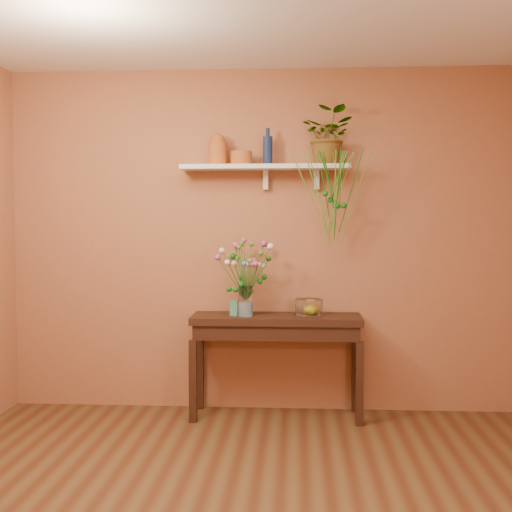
% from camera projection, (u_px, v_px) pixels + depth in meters
% --- Properties ---
extents(room, '(4.04, 4.04, 2.70)m').
position_uv_depth(room, '(236.00, 252.00, 3.20)').
color(room, brown).
rests_on(room, ground).
extents(sideboard, '(1.29, 0.42, 0.78)m').
position_uv_depth(sideboard, '(276.00, 330.00, 4.99)').
color(sideboard, '#321B0F').
rests_on(sideboard, ground).
extents(wall_shelf, '(1.30, 0.24, 0.19)m').
position_uv_depth(wall_shelf, '(266.00, 168.00, 5.04)').
color(wall_shelf, white).
rests_on(wall_shelf, room).
extents(terracotta_jug, '(0.17, 0.17, 0.24)m').
position_uv_depth(terracotta_jug, '(218.00, 150.00, 5.05)').
color(terracotta_jug, '#B55C28').
rests_on(terracotta_jug, wall_shelf).
extents(terracotta_pot, '(0.17, 0.17, 0.10)m').
position_uv_depth(terracotta_pot, '(241.00, 158.00, 5.01)').
color(terracotta_pot, '#B55C28').
rests_on(terracotta_pot, wall_shelf).
extents(blue_bottle, '(0.09, 0.09, 0.28)m').
position_uv_depth(blue_bottle, '(268.00, 150.00, 5.02)').
color(blue_bottle, '#152547').
rests_on(blue_bottle, wall_shelf).
extents(spider_plant, '(0.48, 0.45, 0.44)m').
position_uv_depth(spider_plant, '(329.00, 136.00, 5.02)').
color(spider_plant, '#146713').
rests_on(spider_plant, wall_shelf).
extents(plant_fronds, '(0.59, 0.34, 0.71)m').
position_uv_depth(plant_fronds, '(334.00, 194.00, 4.88)').
color(plant_fronds, '#146713').
rests_on(plant_fronds, wall_shelf).
extents(glass_vase, '(0.11, 0.11, 0.23)m').
position_uv_depth(glass_vase, '(246.00, 303.00, 4.94)').
color(glass_vase, white).
rests_on(glass_vase, sideboard).
extents(bouquet, '(0.44, 0.38, 0.47)m').
position_uv_depth(bouquet, '(246.00, 262.00, 4.93)').
color(bouquet, '#386B28').
rests_on(bouquet, glass_vase).
extents(glass_bowl, '(0.21, 0.21, 0.13)m').
position_uv_depth(glass_bowl, '(309.00, 308.00, 4.98)').
color(glass_bowl, white).
rests_on(glass_bowl, sideboard).
extents(lemon, '(0.08, 0.08, 0.08)m').
position_uv_depth(lemon, '(311.00, 309.00, 4.99)').
color(lemon, yellow).
rests_on(lemon, glass_bowl).
extents(carton, '(0.06, 0.04, 0.11)m').
position_uv_depth(carton, '(234.00, 308.00, 4.97)').
color(carton, teal).
rests_on(carton, sideboard).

